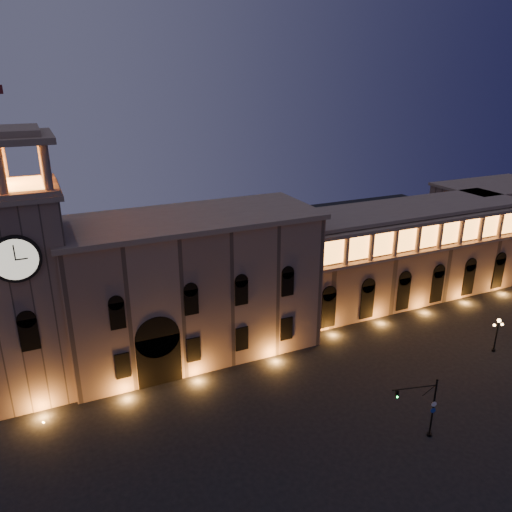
% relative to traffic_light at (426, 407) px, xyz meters
% --- Properties ---
extents(ground, '(160.00, 160.00, 0.00)m').
position_rel_traffic_light_xyz_m(ground, '(-12.84, 3.14, -3.39)').
color(ground, black).
rests_on(ground, ground).
extents(government_building, '(30.80, 12.80, 17.60)m').
position_rel_traffic_light_xyz_m(government_building, '(-14.92, 25.07, 5.38)').
color(government_building, '#7E6252').
rests_on(government_building, ground).
extents(clock_tower, '(9.80, 9.80, 32.40)m').
position_rel_traffic_light_xyz_m(clock_tower, '(-33.34, 24.12, 9.11)').
color(clock_tower, '#7E6252').
rests_on(clock_tower, ground).
extents(colonnade_wing, '(40.60, 11.50, 14.50)m').
position_rel_traffic_light_xyz_m(colonnade_wing, '(19.16, 27.06, 3.94)').
color(colonnade_wing, '#795D4D').
rests_on(colonnade_wing, ground).
extents(secondary_building, '(20.00, 12.00, 14.00)m').
position_rel_traffic_light_xyz_m(secondary_building, '(45.16, 33.14, 3.61)').
color(secondary_building, '#795D4D').
rests_on(secondary_building, ground).
extents(traffic_light, '(4.59, 1.37, 6.46)m').
position_rel_traffic_light_xyz_m(traffic_light, '(0.00, 0.00, 0.00)').
color(traffic_light, black).
rests_on(traffic_light, ground).
extents(street_lamp_near, '(1.57, 0.58, 4.60)m').
position_rel_traffic_light_xyz_m(street_lamp_near, '(19.36, 8.54, -0.65)').
color(street_lamp_near, black).
rests_on(street_lamp_near, ground).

